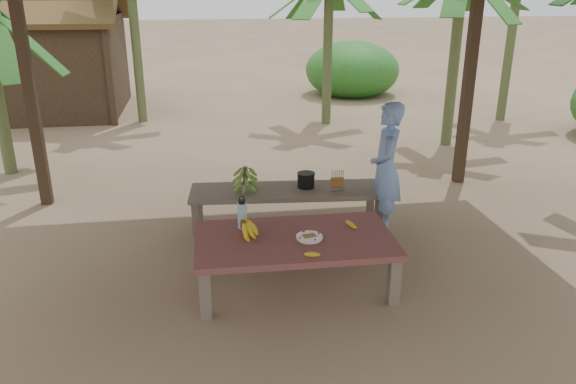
{
  "coord_description": "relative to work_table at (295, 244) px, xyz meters",
  "views": [
    {
      "loc": [
        -0.76,
        -4.82,
        2.68
      ],
      "look_at": [
        0.0,
        0.12,
        0.8
      ],
      "focal_mm": 35.0,
      "sensor_mm": 36.0,
      "label": 1
    }
  ],
  "objects": [
    {
      "name": "ground",
      "position": [
        -0.01,
        0.26,
        -0.43
      ],
      "size": [
        80.0,
        80.0,
        0.0
      ],
      "primitive_type": "plane",
      "color": "brown",
      "rests_on": "ground"
    },
    {
      "name": "work_table",
      "position": [
        0.0,
        0.0,
        0.0
      ],
      "size": [
        1.82,
        1.03,
        0.5
      ],
      "rotation": [
        0.0,
        0.0,
        -0.02
      ],
      "color": "brown",
      "rests_on": "ground"
    },
    {
      "name": "bench",
      "position": [
        0.14,
        1.39,
        -0.04
      ],
      "size": [
        2.24,
        0.78,
        0.45
      ],
      "rotation": [
        0.0,
        0.0,
        -0.08
      ],
      "color": "brown",
      "rests_on": "ground"
    },
    {
      "name": "ripe_banana_bunch",
      "position": [
        -0.47,
        0.1,
        0.15
      ],
      "size": [
        0.28,
        0.24,
        0.17
      ],
      "primitive_type": null,
      "rotation": [
        0.0,
        0.0,
        -0.03
      ],
      "color": "yellow",
      "rests_on": "work_table"
    },
    {
      "name": "plate",
      "position": [
        0.12,
        -0.06,
        0.08
      ],
      "size": [
        0.24,
        0.24,
        0.04
      ],
      "color": "white",
      "rests_on": "work_table"
    },
    {
      "name": "loose_banana_front",
      "position": [
        0.08,
        -0.4,
        0.09
      ],
      "size": [
        0.14,
        0.05,
        0.04
      ],
      "primitive_type": "ellipsoid",
      "rotation": [
        0.0,
        0.0,
        1.58
      ],
      "color": "yellow",
      "rests_on": "work_table"
    },
    {
      "name": "loose_banana_side",
      "position": [
        0.57,
        0.15,
        0.09
      ],
      "size": [
        0.11,
        0.16,
        0.04
      ],
      "primitive_type": "ellipsoid",
      "rotation": [
        0.0,
        0.0,
        0.46
      ],
      "color": "yellow",
      "rests_on": "work_table"
    },
    {
      "name": "water_flask",
      "position": [
        -0.45,
        0.29,
        0.2
      ],
      "size": [
        0.09,
        0.09,
        0.32
      ],
      "color": "#3D93C0",
      "rests_on": "work_table"
    },
    {
      "name": "green_banana_stalk",
      "position": [
        -0.33,
        1.43,
        0.16
      ],
      "size": [
        0.28,
        0.28,
        0.29
      ],
      "primitive_type": null,
      "rotation": [
        0.0,
        0.0,
        -0.08
      ],
      "color": "#598C2D",
      "rests_on": "bench"
    },
    {
      "name": "cooking_pot",
      "position": [
        0.37,
        1.42,
        0.1
      ],
      "size": [
        0.2,
        0.2,
        0.17
      ],
      "primitive_type": "cylinder",
      "color": "black",
      "rests_on": "bench"
    },
    {
      "name": "skewer_rack",
      "position": [
        0.7,
        1.29,
        0.14
      ],
      "size": [
        0.19,
        0.09,
        0.24
      ],
      "primitive_type": null,
      "rotation": [
        0.0,
        0.0,
        -0.08
      ],
      "color": "#A57F47",
      "rests_on": "bench"
    },
    {
      "name": "woman",
      "position": [
        1.2,
        1.09,
        0.31
      ],
      "size": [
        0.46,
        0.61,
        1.49
      ],
      "primitive_type": "imported",
      "rotation": [
        0.0,
        0.0,
        -1.79
      ],
      "color": "#6D8ECE",
      "rests_on": "ground"
    },
    {
      "name": "hut",
      "position": [
        -4.51,
        8.26,
        0.67
      ],
      "size": [
        4.4,
        3.43,
        2.85
      ],
      "color": "black",
      "rests_on": "ground"
    }
  ]
}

